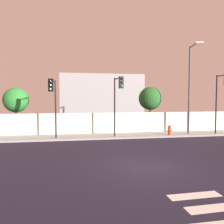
{
  "coord_description": "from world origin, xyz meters",
  "views": [
    {
      "loc": [
        -3.21,
        -9.7,
        3.2
      ],
      "look_at": [
        -0.49,
        6.5,
        2.19
      ],
      "focal_mm": 34.96,
      "sensor_mm": 36.0,
      "label": 1
    }
  ],
  "objects_px": {
    "street_lamp_curbside": "(191,83)",
    "fire_hydrant": "(169,130)",
    "traffic_light_left": "(118,94)",
    "traffic_light_center": "(221,91)",
    "roadside_tree_midleft": "(150,99)",
    "traffic_light_right": "(53,96)",
    "roadside_tree_leftmost": "(16,100)"
  },
  "relations": [
    {
      "from": "street_lamp_curbside",
      "to": "fire_hydrant",
      "type": "bearing_deg",
      "value": -179.53
    },
    {
      "from": "roadside_tree_midleft",
      "to": "street_lamp_curbside",
      "type": "bearing_deg",
      "value": -50.69
    },
    {
      "from": "traffic_light_center",
      "to": "roadside_tree_midleft",
      "type": "height_order",
      "value": "traffic_light_center"
    },
    {
      "from": "roadside_tree_midleft",
      "to": "traffic_light_center",
      "type": "bearing_deg",
      "value": -36.03
    },
    {
      "from": "traffic_light_right",
      "to": "traffic_light_left",
      "type": "bearing_deg",
      "value": 0.91
    },
    {
      "from": "traffic_light_left",
      "to": "street_lamp_curbside",
      "type": "bearing_deg",
      "value": 5.6
    },
    {
      "from": "street_lamp_curbside",
      "to": "fire_hydrant",
      "type": "distance_m",
      "value": 4.36
    },
    {
      "from": "traffic_light_right",
      "to": "roadside_tree_midleft",
      "type": "distance_m",
      "value": 9.53
    },
    {
      "from": "roadside_tree_midleft",
      "to": "fire_hydrant",
      "type": "bearing_deg",
      "value": -78.04
    },
    {
      "from": "fire_hydrant",
      "to": "roadside_tree_midleft",
      "type": "bearing_deg",
      "value": 101.96
    },
    {
      "from": "traffic_light_left",
      "to": "traffic_light_center",
      "type": "bearing_deg",
      "value": 0.24
    },
    {
      "from": "traffic_light_left",
      "to": "fire_hydrant",
      "type": "relative_size",
      "value": 5.73
    },
    {
      "from": "roadside_tree_midleft",
      "to": "traffic_light_right",
      "type": "bearing_deg",
      "value": -156.9
    },
    {
      "from": "traffic_light_center",
      "to": "fire_hydrant",
      "type": "xyz_separation_m",
      "value": [
        -4.33,
        0.57,
        -3.25
      ]
    },
    {
      "from": "street_lamp_curbside",
      "to": "traffic_light_right",
      "type": "bearing_deg",
      "value": -176.43
    },
    {
      "from": "street_lamp_curbside",
      "to": "roadside_tree_leftmost",
      "type": "height_order",
      "value": "street_lamp_curbside"
    },
    {
      "from": "street_lamp_curbside",
      "to": "roadside_tree_midleft",
      "type": "distance_m",
      "value": 4.14
    },
    {
      "from": "traffic_light_left",
      "to": "traffic_light_center",
      "type": "distance_m",
      "value": 8.87
    },
    {
      "from": "roadside_tree_leftmost",
      "to": "traffic_light_left",
      "type": "bearing_deg",
      "value": -23.54
    },
    {
      "from": "fire_hydrant",
      "to": "traffic_light_left",
      "type": "bearing_deg",
      "value": -172.34
    },
    {
      "from": "street_lamp_curbside",
      "to": "roadside_tree_midleft",
      "type": "bearing_deg",
      "value": 129.31
    },
    {
      "from": "traffic_light_center",
      "to": "traffic_light_right",
      "type": "distance_m",
      "value": 13.75
    },
    {
      "from": "traffic_light_left",
      "to": "traffic_light_center",
      "type": "height_order",
      "value": "traffic_light_center"
    },
    {
      "from": "traffic_light_right",
      "to": "street_lamp_curbside",
      "type": "height_order",
      "value": "street_lamp_curbside"
    },
    {
      "from": "traffic_light_center",
      "to": "street_lamp_curbside",
      "type": "distance_m",
      "value": 2.65
    },
    {
      "from": "roadside_tree_midleft",
      "to": "traffic_light_left",
      "type": "bearing_deg",
      "value": -136.74
    },
    {
      "from": "traffic_light_left",
      "to": "fire_hydrant",
      "type": "bearing_deg",
      "value": 7.66
    },
    {
      "from": "traffic_light_right",
      "to": "roadside_tree_midleft",
      "type": "relative_size",
      "value": 1.03
    },
    {
      "from": "street_lamp_curbside",
      "to": "fire_hydrant",
      "type": "xyz_separation_m",
      "value": [
        -1.84,
        -0.01,
        -3.95
      ]
    },
    {
      "from": "fire_hydrant",
      "to": "roadside_tree_midleft",
      "type": "xyz_separation_m",
      "value": [
        -0.65,
        3.05,
        2.62
      ]
    },
    {
      "from": "fire_hydrant",
      "to": "roadside_tree_midleft",
      "type": "height_order",
      "value": "roadside_tree_midleft"
    },
    {
      "from": "fire_hydrant",
      "to": "roadside_tree_leftmost",
      "type": "relative_size",
      "value": 0.2
    }
  ]
}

